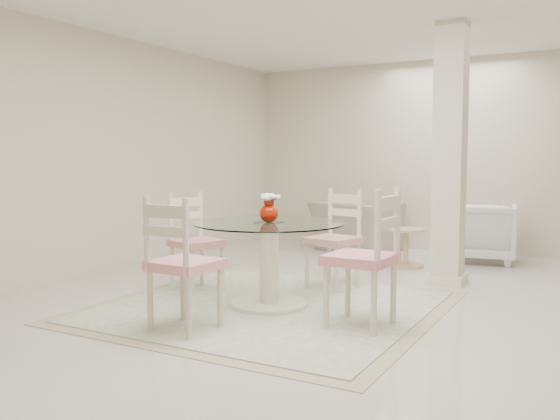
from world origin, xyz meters
The scene contains 13 objects.
ground centered at (0.00, 0.00, 0.00)m, with size 7.00×7.00×0.00m, color beige.
room_shell centered at (0.00, 0.00, 1.86)m, with size 6.02×7.02×2.71m.
column centered at (0.50, 1.30, 1.35)m, with size 0.30×0.30×2.70m, color beige.
area_rug centered at (-0.63, -0.50, 0.01)m, with size 2.84×2.84×0.02m.
dining_table centered at (-0.63, -0.50, 0.39)m, with size 1.31×1.31×0.76m.
red_vase centered at (-0.63, -0.50, 0.89)m, with size 0.19×0.18×0.25m.
dining_chair_east centered at (0.38, -0.70, 0.63)m, with size 0.50×0.50×1.20m.
dining_chair_north centered at (-0.42, 0.50, 0.58)m, with size 0.53×0.53×1.11m.
dining_chair_west centered at (-1.63, -0.28, 0.57)m, with size 0.55×0.55×1.07m.
dining_chair_south centered at (-0.83, -1.50, 0.60)m, with size 0.48×0.48×1.14m.
recliner_taupe centered at (-1.17, 2.93, 0.35)m, with size 1.08×0.94×0.70m, color #A19385.
armchair_white centered at (0.58, 2.87, 0.37)m, with size 0.80×0.82×0.75m, color white.
side_table centered at (-0.16, 2.00, 0.22)m, with size 0.45×0.45×0.47m.
Camera 1 is at (1.94, -4.95, 1.31)m, focal length 38.00 mm.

